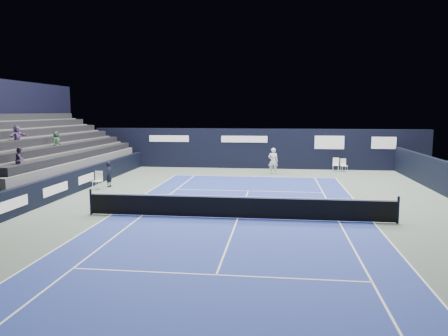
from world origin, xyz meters
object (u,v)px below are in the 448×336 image
at_px(tennis_player, 273,161).
at_px(line_judge_chair, 98,179).
at_px(folding_chair_back_a, 336,164).
at_px(folding_chair_back_b, 344,164).
at_px(tennis_net, 238,207).

bearing_deg(tennis_player, line_judge_chair, -143.30).
xyz_separation_m(folding_chair_back_a, folding_chair_back_b, (0.55, -0.10, -0.02)).
xyz_separation_m(line_judge_chair, tennis_net, (8.59, -5.92, -0.09)).
xyz_separation_m(folding_chair_back_a, tennis_player, (-4.64, -2.10, 0.37)).
relative_size(folding_chair_back_b, tennis_player, 0.51).
bearing_deg(line_judge_chair, tennis_player, 43.53).
distance_m(folding_chair_back_a, tennis_net, 16.49).
bearing_deg(folding_chair_back_a, tennis_player, -145.96).
distance_m(folding_chair_back_b, tennis_player, 5.57).
distance_m(folding_chair_back_b, tennis_net, 16.60).
xyz_separation_m(line_judge_chair, tennis_player, (9.88, 7.37, 0.35)).
height_order(line_judge_chair, tennis_player, tennis_player).
distance_m(folding_chair_back_a, tennis_player, 5.10).
xyz_separation_m(folding_chair_back_a, tennis_net, (-5.93, -15.38, -0.07)).
relative_size(tennis_net, tennis_player, 6.85).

